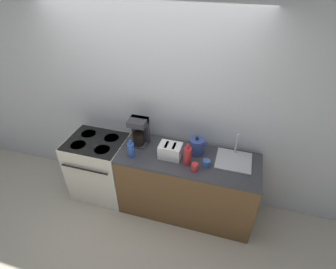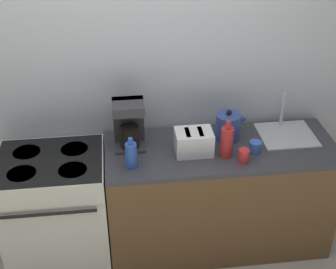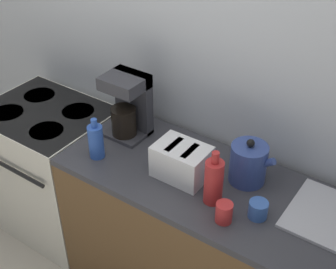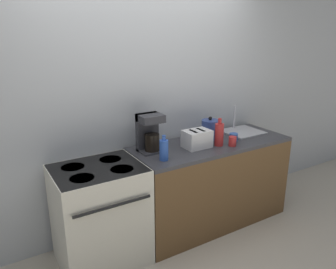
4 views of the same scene
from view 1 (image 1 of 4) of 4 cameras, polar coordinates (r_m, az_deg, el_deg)
The scene contains 12 objects.
ground_plane at distance 3.67m, azimuth -6.88°, elevation -17.24°, with size 12.00×12.00×0.00m, color beige.
wall_back at distance 3.29m, azimuth -3.95°, elevation 6.22°, with size 8.00×0.05×2.60m.
stove at distance 3.73m, azimuth -14.55°, elevation -6.79°, with size 0.74×0.64×0.90m.
counter_block at distance 3.40m, azimuth 4.14°, elevation -10.87°, with size 1.67×0.63×0.90m.
kettle at distance 3.11m, azimuth 6.25°, elevation -2.54°, with size 0.22×0.18×0.24m.
toaster at distance 3.04m, azimuth 0.51°, elevation -3.57°, with size 0.26×0.19×0.17m.
coffee_maker at distance 3.22m, azimuth -6.31°, elevation 0.77°, with size 0.22×0.20×0.36m.
sink_tray at distance 3.13m, azimuth 14.13°, elevation -5.29°, with size 0.40×0.37×0.28m.
bottle_blue at distance 3.08m, azimuth -8.07°, elevation -3.28°, with size 0.08×0.08×0.23m.
bottle_red at distance 2.93m, azimuth 4.23°, elevation -4.68°, with size 0.09×0.09×0.28m.
cup_blue at distance 2.98m, azimuth 8.32°, elevation -6.20°, with size 0.09×0.09×0.08m.
cup_red at distance 2.90m, azimuth 5.82°, elevation -7.07°, with size 0.08×0.08×0.10m.
Camera 1 is at (1.02, -2.00, 2.90)m, focal length 28.00 mm.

